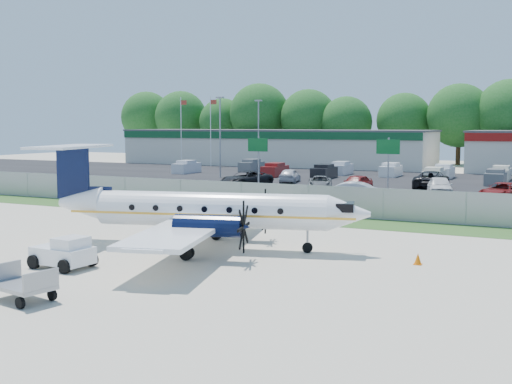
% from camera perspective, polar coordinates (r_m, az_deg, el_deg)
% --- Properties ---
extents(ground, '(170.00, 170.00, 0.00)m').
position_cam_1_polar(ground, '(30.23, -4.99, -5.41)').
color(ground, beige).
rests_on(ground, ground).
extents(grass_verge, '(170.00, 4.00, 0.02)m').
position_cam_1_polar(grass_verge, '(40.84, 3.68, -2.41)').
color(grass_verge, '#2D561E').
rests_on(grass_verge, ground).
extents(access_road, '(170.00, 8.00, 0.02)m').
position_cam_1_polar(access_road, '(47.34, 6.88, -1.27)').
color(access_road, black).
rests_on(access_road, ground).
extents(parking_lot, '(170.00, 32.00, 0.02)m').
position_cam_1_polar(parking_lot, '(67.44, 12.70, 0.78)').
color(parking_lot, black).
rests_on(parking_lot, ground).
extents(perimeter_fence, '(120.00, 0.06, 1.99)m').
position_cam_1_polar(perimeter_fence, '(42.55, 4.70, -0.72)').
color(perimeter_fence, gray).
rests_on(perimeter_fence, ground).
extents(building_west, '(46.40, 12.40, 5.24)m').
position_cam_1_polar(building_west, '(95.86, 1.68, 4.00)').
color(building_west, silver).
rests_on(building_west, ground).
extents(sign_left, '(1.80, 0.26, 5.00)m').
position_cam_1_polar(sign_left, '(53.67, 0.18, 3.48)').
color(sign_left, gray).
rests_on(sign_left, ground).
extents(sign_mid, '(1.80, 0.26, 5.00)m').
position_cam_1_polar(sign_mid, '(49.91, 11.66, 3.17)').
color(sign_mid, gray).
rests_on(sign_mid, ground).
extents(flagpole_west, '(1.06, 0.12, 10.00)m').
position_cam_1_polar(flagpole_west, '(95.31, -6.64, 5.76)').
color(flagpole_west, white).
rests_on(flagpole_west, ground).
extents(flagpole_east, '(1.06, 0.12, 10.00)m').
position_cam_1_polar(flagpole_east, '(92.72, -4.02, 5.78)').
color(flagpole_east, white).
rests_on(flagpole_east, ground).
extents(light_pole_nw, '(0.90, 0.35, 9.09)m').
position_cam_1_polar(light_pole_nw, '(72.55, -3.21, 5.41)').
color(light_pole_nw, gray).
rests_on(light_pole_nw, ground).
extents(light_pole_sw, '(0.90, 0.35, 9.09)m').
position_cam_1_polar(light_pole_sw, '(81.44, 0.22, 5.48)').
color(light_pole_sw, gray).
rests_on(light_pole_sw, ground).
extents(tree_line, '(112.00, 6.00, 14.00)m').
position_cam_1_polar(tree_line, '(100.76, 17.13, 2.34)').
color(tree_line, '#185117').
rests_on(tree_line, ground).
extents(aircraft, '(16.20, 15.84, 4.95)m').
position_cam_1_polar(aircraft, '(30.87, -4.58, -1.58)').
color(aircraft, white).
rests_on(aircraft, ground).
extents(pushback_tug, '(2.56, 1.91, 1.33)m').
position_cam_1_polar(pushback_tug, '(28.05, -16.65, -5.21)').
color(pushback_tug, white).
rests_on(pushback_tug, ground).
extents(baggage_cart_far, '(2.45, 1.72, 1.18)m').
position_cam_1_polar(baggage_cart_far, '(23.38, -20.08, -7.78)').
color(baggage_cart_far, gray).
rests_on(baggage_cart_far, ground).
extents(cone_nose, '(0.35, 0.35, 0.50)m').
position_cam_1_polar(cone_nose, '(28.47, 14.19, -5.81)').
color(cone_nose, orange).
rests_on(cone_nose, ground).
extents(cone_starboard_wing, '(0.35, 0.35, 0.50)m').
position_cam_1_polar(cone_starboard_wing, '(45.99, -3.00, -1.17)').
color(cone_starboard_wing, orange).
rests_on(cone_starboard_wing, ground).
extents(road_car_west, '(4.72, 2.40, 1.28)m').
position_cam_1_polar(road_car_west, '(53.60, -9.62, -0.48)').
color(road_car_west, black).
rests_on(road_car_west, ground).
extents(road_car_mid, '(5.46, 2.67, 1.72)m').
position_cam_1_polar(road_car_mid, '(48.37, 7.97, -1.15)').
color(road_car_mid, silver).
rests_on(road_car_mid, ground).
extents(parked_car_a, '(4.33, 6.07, 1.54)m').
position_cam_1_polar(parked_car_a, '(61.88, -0.89, 0.46)').
color(parked_car_a, black).
rests_on(parked_car_a, ground).
extents(parked_car_b, '(3.60, 5.11, 1.30)m').
position_cam_1_polar(parked_car_b, '(59.14, 5.71, 0.18)').
color(parked_car_b, '#595B5E').
rests_on(parked_car_b, ground).
extents(parked_car_c, '(2.24, 4.75, 1.57)m').
position_cam_1_polar(parked_car_c, '(57.48, 8.86, -0.03)').
color(parked_car_c, maroon).
rests_on(parked_car_c, ground).
extents(parked_car_d, '(3.03, 5.13, 1.64)m').
position_cam_1_polar(parked_car_d, '(56.23, 15.99, -0.33)').
color(parked_car_d, silver).
rests_on(parked_car_d, ground).
extents(parked_car_e, '(3.75, 5.62, 1.43)m').
position_cam_1_polar(parked_car_e, '(54.16, 21.03, -0.73)').
color(parked_car_e, maroon).
rests_on(parked_car_e, ground).
extents(parked_car_f, '(2.54, 4.55, 1.46)m').
position_cam_1_polar(parked_car_f, '(66.72, 3.02, 0.86)').
color(parked_car_f, silver).
rests_on(parked_car_f, ground).
extents(parked_car_g, '(3.10, 6.18, 1.68)m').
position_cam_1_polar(parked_car_g, '(62.16, 15.31, 0.27)').
color(parked_car_g, black).
rests_on(parked_car_g, ground).
extents(far_parking_rows, '(56.00, 10.00, 1.60)m').
position_cam_1_polar(far_parking_rows, '(72.30, 13.61, 1.09)').
color(far_parking_rows, gray).
rests_on(far_parking_rows, ground).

